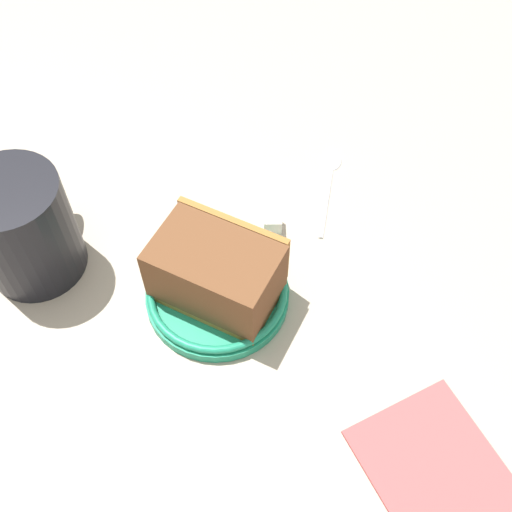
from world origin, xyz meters
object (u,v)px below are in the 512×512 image
Objects in this scene: tea_mug at (24,227)px; small_plate at (217,293)px; cake_slice at (217,270)px; sugar_cube at (273,223)px; folded_napkin at (441,477)px; teaspoon at (331,172)px.

small_plate is at bearing -58.89° from tea_mug.
tea_mug is at bearing 121.97° from cake_slice.
tea_mug is 6.27× the size of sugar_cube.
cake_slice is 17.73cm from tea_mug.
sugar_cube is at bearing -35.14° from tea_mug.
folded_napkin is (10.02, -39.13, -5.14)cm from tea_mug.
small_plate is 18.21cm from tea_mug.
cake_slice is 9.97cm from sugar_cube.
tea_mug is (-9.11, 15.09, 4.55)cm from small_plate.
cake_slice is at bearing -172.21° from teaspoon.
cake_slice reaches higher than small_plate.
cake_slice reaches higher than sugar_cube.
tea_mug is at bearing 156.13° from teaspoon.
cake_slice is 1.16× the size of teaspoon.
tea_mug reaches higher than teaspoon.
teaspoon is at bearing 7.93° from small_plate.
small_plate is 24.06cm from folded_napkin.
folded_napkin is at bearing -108.09° from sugar_cube.
folded_napkin is at bearing -124.15° from teaspoon.
tea_mug is (-9.37, 15.01, 1.21)cm from cake_slice.
teaspoon is at bearing 7.79° from cake_slice.
small_plate is 9.65cm from sugar_cube.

